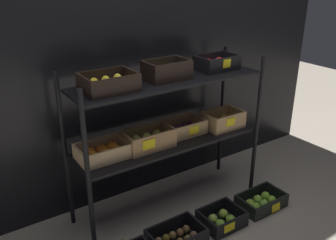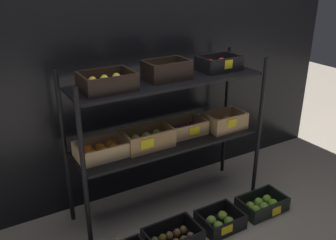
# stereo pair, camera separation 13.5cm
# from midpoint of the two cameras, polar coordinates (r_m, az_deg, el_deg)

# --- Properties ---
(ground_plane) EXTENTS (10.00, 10.00, 0.00)m
(ground_plane) POSITION_cam_midpoint_polar(r_m,az_deg,el_deg) (3.05, -1.30, -13.09)
(ground_plane) COLOR gray
(storefront_wall) EXTENTS (3.84, 0.12, 2.39)m
(storefront_wall) POSITION_cam_midpoint_polar(r_m,az_deg,el_deg) (2.89, -5.97, 10.91)
(storefront_wall) COLOR black
(storefront_wall) RESTS_ON ground_plane
(display_rack) EXTENTS (1.55, 0.46, 1.19)m
(display_rack) POSITION_cam_midpoint_polar(r_m,az_deg,el_deg) (2.66, -1.77, 0.90)
(display_rack) COLOR black
(display_rack) RESTS_ON ground_plane
(crate_ground_kiwi) EXTENTS (0.38, 0.26, 0.13)m
(crate_ground_kiwi) POSITION_cam_midpoint_polar(r_m,az_deg,el_deg) (2.66, -0.20, -18.10)
(crate_ground_kiwi) COLOR black
(crate_ground_kiwi) RESTS_ON ground_plane
(crate_ground_apple_green) EXTENTS (0.31, 0.26, 0.12)m
(crate_ground_apple_green) POSITION_cam_midpoint_polar(r_m,az_deg,el_deg) (2.84, 6.98, -15.16)
(crate_ground_apple_green) COLOR black
(crate_ground_apple_green) RESTS_ON ground_plane
(crate_ground_right_apple_green) EXTENTS (0.37, 0.25, 0.11)m
(crate_ground_right_apple_green) POSITION_cam_midpoint_polar(r_m,az_deg,el_deg) (3.08, 13.07, -12.37)
(crate_ground_right_apple_green) COLOR black
(crate_ground_right_apple_green) RESTS_ON ground_plane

